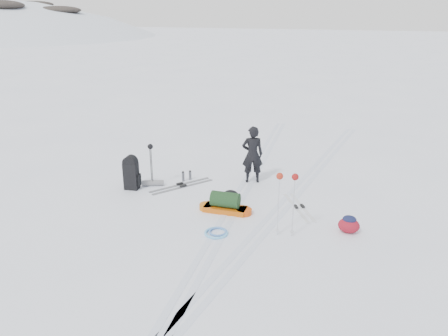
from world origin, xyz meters
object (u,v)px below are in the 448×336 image
at_px(pulk_sled, 225,204).
at_px(skier, 252,155).
at_px(expedition_rucksack, 134,173).
at_px(ski_poles_black, 151,152).

bearing_deg(pulk_sled, skier, 85.63).
relative_size(skier, expedition_rucksack, 1.71).
height_order(expedition_rucksack, ski_poles_black, ski_poles_black).
xyz_separation_m(skier, pulk_sled, (-0.10, -2.15, -0.64)).
height_order(skier, ski_poles_black, skier).
bearing_deg(ski_poles_black, pulk_sled, -37.61).
relative_size(pulk_sled, ski_poles_black, 1.09).
relative_size(skier, pulk_sled, 1.22).
height_order(pulk_sled, ski_poles_black, ski_poles_black).
xyz_separation_m(pulk_sled, expedition_rucksack, (-2.90, 0.59, 0.25)).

